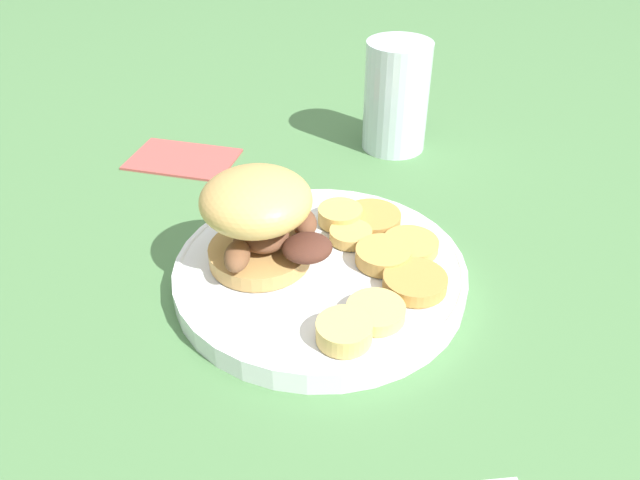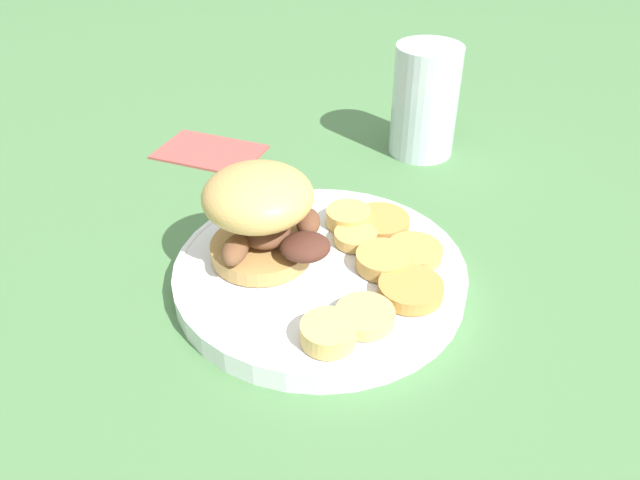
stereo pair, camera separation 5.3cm
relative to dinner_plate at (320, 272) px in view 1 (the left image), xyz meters
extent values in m
plane|color=#4C7A47|center=(0.00, 0.00, -0.01)|extent=(4.00, 4.00, 0.00)
cylinder|color=white|center=(0.00, 0.00, 0.00)|extent=(0.26, 0.26, 0.02)
torus|color=white|center=(0.00, 0.00, 0.01)|extent=(0.26, 0.26, 0.01)
cylinder|color=tan|center=(0.03, -0.04, 0.02)|extent=(0.09, 0.09, 0.01)
ellipsoid|color=brown|center=(0.03, -0.05, 0.03)|extent=(0.06, 0.05, 0.01)
ellipsoid|color=brown|center=(0.06, -0.04, 0.04)|extent=(0.04, 0.04, 0.02)
ellipsoid|color=brown|center=(0.02, -0.04, 0.04)|extent=(0.06, 0.06, 0.02)
ellipsoid|color=#4C281E|center=(0.02, 0.00, 0.04)|extent=(0.06, 0.06, 0.02)
ellipsoid|color=brown|center=(-0.01, -0.03, 0.04)|extent=(0.04, 0.04, 0.02)
ellipsoid|color=tan|center=(0.03, -0.04, 0.07)|extent=(0.09, 0.09, 0.05)
cylinder|color=#BC8942|center=(-0.08, 0.00, 0.02)|extent=(0.06, 0.06, 0.01)
cylinder|color=tan|center=(-0.05, 0.00, 0.02)|extent=(0.04, 0.04, 0.01)
cylinder|color=#DBB766|center=(0.06, 0.07, 0.02)|extent=(0.04, 0.04, 0.02)
cylinder|color=#DBB766|center=(0.03, 0.08, 0.02)|extent=(0.05, 0.05, 0.01)
cylinder|color=tan|center=(-0.04, 0.04, 0.02)|extent=(0.05, 0.05, 0.01)
cylinder|color=tan|center=(-0.07, 0.05, 0.02)|extent=(0.05, 0.05, 0.01)
cylinder|color=tan|center=(-0.06, -0.02, 0.02)|extent=(0.04, 0.04, 0.02)
cylinder|color=#BC8942|center=(-0.02, 0.08, 0.02)|extent=(0.05, 0.05, 0.01)
cylinder|color=silver|center=(-0.27, -0.09, 0.05)|extent=(0.08, 0.08, 0.13)
cube|color=#B24C47|center=(-0.08, -0.27, -0.01)|extent=(0.12, 0.15, 0.01)
camera|label=1|loc=(0.34, 0.27, 0.35)|focal=35.00mm
camera|label=2|loc=(0.31, 0.31, 0.35)|focal=35.00mm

